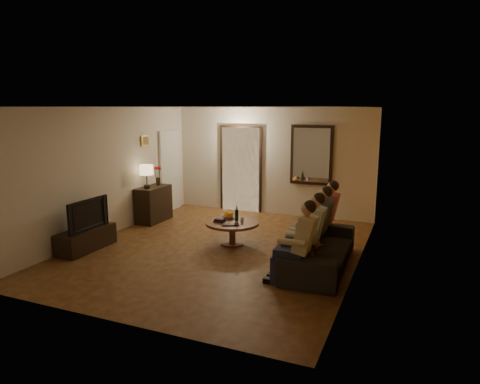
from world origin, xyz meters
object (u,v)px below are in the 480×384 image
at_px(person_d, 326,218).
at_px(wine_bottle, 237,213).
at_px(table_lamp, 147,177).
at_px(bowl, 228,217).
at_px(person_c, 319,226).
at_px(dresser, 153,204).
at_px(sofa, 320,247).
at_px(dog, 300,252).
at_px(person_a, 300,247).
at_px(tv, 84,214).
at_px(person_b, 310,236).
at_px(laptop, 231,225).
at_px(coffee_table, 232,233).
at_px(tv_stand, 86,239).

xyz_separation_m(person_d, wine_bottle, (-1.65, -0.30, 0.01)).
distance_m(table_lamp, bowl, 2.32).
bearing_deg(person_c, dresser, 165.21).
bearing_deg(sofa, dog, 128.44).
relative_size(table_lamp, person_a, 0.45).
xyz_separation_m(table_lamp, sofa, (4.18, -1.16, -0.75)).
distance_m(tv, person_b, 4.11).
xyz_separation_m(sofa, wine_bottle, (-1.75, 0.60, 0.28)).
xyz_separation_m(dresser, person_b, (4.08, -1.68, 0.19)).
distance_m(person_c, laptop, 1.61).
xyz_separation_m(dresser, coffee_table, (2.38, -0.88, -0.18)).
bearing_deg(laptop, sofa, -37.15).
relative_size(person_c, laptop, 3.65).
xyz_separation_m(person_b, person_c, (0.00, 0.60, 0.00)).
bearing_deg(person_b, wine_bottle, 151.48).
bearing_deg(wine_bottle, table_lamp, 167.01).
height_order(sofa, person_b, person_b).
relative_size(person_b, person_c, 1.00).
xyz_separation_m(coffee_table, wine_bottle, (0.05, 0.10, 0.38)).
bearing_deg(laptop, tv, 172.97).
distance_m(dresser, tv, 2.22).
height_order(table_lamp, person_d, table_lamp).
height_order(dresser, tv_stand, dresser).
distance_m(table_lamp, laptop, 2.72).
distance_m(sofa, bowl, 2.11).
relative_size(sofa, person_a, 1.87).
bearing_deg(table_lamp, wine_bottle, -12.99).
bearing_deg(bowl, coffee_table, -50.71).
height_order(tv_stand, person_b, person_b).
distance_m(sofa, person_a, 0.95).
bearing_deg(person_b, table_lamp, 160.34).
relative_size(dresser, sofa, 0.41).
xyz_separation_m(dog, laptop, (-1.42, 0.45, 0.18)).
xyz_separation_m(sofa, laptop, (-1.70, 0.22, 0.14)).
bearing_deg(dog, dresser, 141.36).
xyz_separation_m(dresser, person_d, (4.08, -0.48, 0.19)).
distance_m(tv_stand, person_b, 4.13).
bearing_deg(tv_stand, bowl, 35.11).
height_order(tv_stand, sofa, sofa).
relative_size(tv_stand, person_c, 0.98).
bearing_deg(person_b, dresser, 157.65).
height_order(wine_bottle, laptop, wine_bottle).
bearing_deg(dog, sofa, 24.19).
bearing_deg(bowl, person_d, 5.57).
relative_size(dresser, wine_bottle, 2.94).
bearing_deg(laptop, wine_bottle, 67.61).
height_order(bowl, laptop, bowl).
xyz_separation_m(wine_bottle, laptop, (0.05, -0.38, -0.14)).
bearing_deg(bowl, tv, -144.89).
bearing_deg(person_d, person_b, -90.00).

